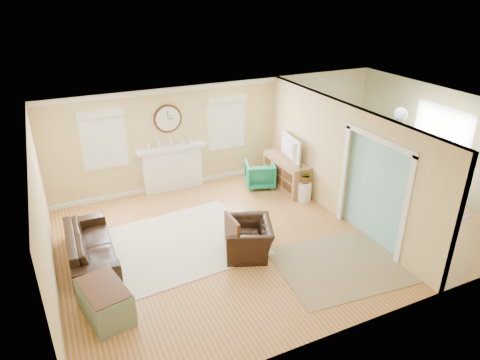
{
  "coord_description": "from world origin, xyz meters",
  "views": [
    {
      "loc": [
        -4.12,
        -6.86,
        4.9
      ],
      "look_at": [
        -0.8,
        0.3,
        1.2
      ],
      "focal_mm": 32.0,
      "sensor_mm": 36.0,
      "label": 1
    }
  ],
  "objects_px": {
    "green_chair": "(260,174)",
    "credenza": "(286,173)",
    "eames_chair": "(249,238)",
    "dining_table": "(386,187)",
    "sofa": "(90,245)"
  },
  "relations": [
    {
      "from": "green_chair",
      "to": "credenza",
      "type": "distance_m",
      "value": 0.69
    },
    {
      "from": "eames_chair",
      "to": "green_chair",
      "type": "height_order",
      "value": "green_chair"
    },
    {
      "from": "sofa",
      "to": "dining_table",
      "type": "relative_size",
      "value": 1.11
    },
    {
      "from": "sofa",
      "to": "credenza",
      "type": "xyz_separation_m",
      "value": [
        5.02,
        1.18,
        0.1
      ]
    },
    {
      "from": "credenza",
      "to": "sofa",
      "type": "bearing_deg",
      "value": -166.78
    },
    {
      "from": "credenza",
      "to": "dining_table",
      "type": "xyz_separation_m",
      "value": [
        1.84,
        -1.63,
        -0.07
      ]
    },
    {
      "from": "green_chair",
      "to": "eames_chair",
      "type": "bearing_deg",
      "value": 76.24
    },
    {
      "from": "sofa",
      "to": "green_chair",
      "type": "relative_size",
      "value": 2.85
    },
    {
      "from": "eames_chair",
      "to": "dining_table",
      "type": "distance_m",
      "value": 4.08
    },
    {
      "from": "sofa",
      "to": "credenza",
      "type": "relative_size",
      "value": 1.31
    },
    {
      "from": "green_chair",
      "to": "dining_table",
      "type": "distance_m",
      "value": 3.13
    },
    {
      "from": "credenza",
      "to": "eames_chair",
      "type": "bearing_deg",
      "value": -134.01
    },
    {
      "from": "eames_chair",
      "to": "credenza",
      "type": "xyz_separation_m",
      "value": [
        2.19,
        2.26,
        0.07
      ]
    },
    {
      "from": "sofa",
      "to": "green_chair",
      "type": "distance_m",
      "value": 4.68
    },
    {
      "from": "green_chair",
      "to": "credenza",
      "type": "bearing_deg",
      "value": 168.12
    }
  ]
}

